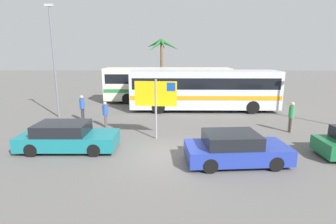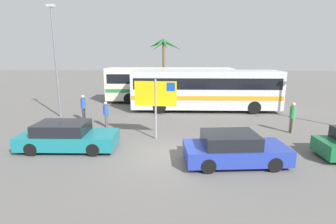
{
  "view_description": "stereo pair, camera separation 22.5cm",
  "coord_description": "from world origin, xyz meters",
  "px_view_note": "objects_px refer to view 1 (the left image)",
  "views": [
    {
      "loc": [
        -0.08,
        -11.15,
        4.51
      ],
      "look_at": [
        -0.27,
        3.24,
        1.3
      ],
      "focal_mm": 28.28,
      "sensor_mm": 36.0,
      "label": 1
    },
    {
      "loc": [
        0.14,
        -11.14,
        4.51
      ],
      "look_at": [
        -0.27,
        3.24,
        1.3
      ],
      "focal_mm": 28.28,
      "sensor_mm": 36.0,
      "label": 2
    }
  ],
  "objects_px": {
    "bus_rear_coach": "(168,83)",
    "pedestrian_near_sign": "(82,106)",
    "car_teal": "(67,137)",
    "ferry_sign": "(157,96)",
    "car_blue": "(235,149)",
    "pedestrian_crossing_lot": "(291,114)",
    "bus_front_coach": "(204,88)",
    "pedestrian_by_bus": "(105,112)"
  },
  "relations": [
    {
      "from": "bus_front_coach",
      "to": "pedestrian_by_bus",
      "type": "height_order",
      "value": "bus_front_coach"
    },
    {
      "from": "bus_rear_coach",
      "to": "pedestrian_near_sign",
      "type": "bearing_deg",
      "value": -128.05
    },
    {
      "from": "bus_front_coach",
      "to": "ferry_sign",
      "type": "height_order",
      "value": "ferry_sign"
    },
    {
      "from": "bus_front_coach",
      "to": "pedestrian_near_sign",
      "type": "xyz_separation_m",
      "value": [
        -8.59,
        -3.49,
        -0.75
      ]
    },
    {
      "from": "ferry_sign",
      "to": "car_teal",
      "type": "bearing_deg",
      "value": -153.09
    },
    {
      "from": "bus_rear_coach",
      "to": "pedestrian_crossing_lot",
      "type": "height_order",
      "value": "bus_rear_coach"
    },
    {
      "from": "pedestrian_crossing_lot",
      "to": "pedestrian_by_bus",
      "type": "relative_size",
      "value": 1.11
    },
    {
      "from": "car_blue",
      "to": "ferry_sign",
      "type": "bearing_deg",
      "value": 132.45
    },
    {
      "from": "car_blue",
      "to": "pedestrian_by_bus",
      "type": "relative_size",
      "value": 2.69
    },
    {
      "from": "bus_front_coach",
      "to": "ferry_sign",
      "type": "relative_size",
      "value": 3.6
    },
    {
      "from": "pedestrian_near_sign",
      "to": "ferry_sign",
      "type": "bearing_deg",
      "value": 153.17
    },
    {
      "from": "bus_rear_coach",
      "to": "car_blue",
      "type": "distance_m",
      "value": 14.56
    },
    {
      "from": "pedestrian_crossing_lot",
      "to": "bus_rear_coach",
      "type": "bearing_deg",
      "value": -66.27
    },
    {
      "from": "bus_front_coach",
      "to": "pedestrian_near_sign",
      "type": "relative_size",
      "value": 6.55
    },
    {
      "from": "bus_front_coach",
      "to": "car_blue",
      "type": "xyz_separation_m",
      "value": [
        0.07,
        -10.47,
        -1.15
      ]
    },
    {
      "from": "car_teal",
      "to": "pedestrian_crossing_lot",
      "type": "relative_size",
      "value": 2.54
    },
    {
      "from": "car_blue",
      "to": "pedestrian_crossing_lot",
      "type": "relative_size",
      "value": 2.42
    },
    {
      "from": "bus_rear_coach",
      "to": "car_blue",
      "type": "height_order",
      "value": "bus_rear_coach"
    },
    {
      "from": "car_teal",
      "to": "pedestrian_near_sign",
      "type": "height_order",
      "value": "pedestrian_near_sign"
    },
    {
      "from": "car_teal",
      "to": "pedestrian_near_sign",
      "type": "distance_m",
      "value": 5.64
    },
    {
      "from": "ferry_sign",
      "to": "pedestrian_crossing_lot",
      "type": "height_order",
      "value": "ferry_sign"
    },
    {
      "from": "bus_front_coach",
      "to": "car_blue",
      "type": "distance_m",
      "value": 10.54
    },
    {
      "from": "car_teal",
      "to": "ferry_sign",
      "type": "bearing_deg",
      "value": 21.7
    },
    {
      "from": "ferry_sign",
      "to": "car_teal",
      "type": "height_order",
      "value": "ferry_sign"
    },
    {
      "from": "bus_front_coach",
      "to": "pedestrian_by_bus",
      "type": "distance_m",
      "value": 8.39
    },
    {
      "from": "bus_rear_coach",
      "to": "pedestrian_crossing_lot",
      "type": "relative_size",
      "value": 6.44
    },
    {
      "from": "ferry_sign",
      "to": "car_blue",
      "type": "height_order",
      "value": "ferry_sign"
    },
    {
      "from": "bus_rear_coach",
      "to": "pedestrian_crossing_lot",
      "type": "xyz_separation_m",
      "value": [
        7.28,
        -9.71,
        -0.72
      ]
    },
    {
      "from": "ferry_sign",
      "to": "car_teal",
      "type": "xyz_separation_m",
      "value": [
        -4.15,
        -1.71,
        -1.69
      ]
    },
    {
      "from": "pedestrian_by_bus",
      "to": "bus_rear_coach",
      "type": "bearing_deg",
      "value": -116.77
    },
    {
      "from": "ferry_sign",
      "to": "pedestrian_by_bus",
      "type": "distance_m",
      "value": 4.23
    },
    {
      "from": "ferry_sign",
      "to": "pedestrian_near_sign",
      "type": "xyz_separation_m",
      "value": [
        -5.25,
        3.81,
        -1.29
      ]
    },
    {
      "from": "bus_front_coach",
      "to": "car_teal",
      "type": "relative_size",
      "value": 2.54
    },
    {
      "from": "bus_rear_coach",
      "to": "pedestrian_near_sign",
      "type": "relative_size",
      "value": 6.55
    },
    {
      "from": "bus_front_coach",
      "to": "ferry_sign",
      "type": "xyz_separation_m",
      "value": [
        -3.35,
        -7.3,
        0.54
      ]
    },
    {
      "from": "ferry_sign",
      "to": "pedestrian_crossing_lot",
      "type": "xyz_separation_m",
      "value": [
        7.68,
        1.32,
        -1.26
      ]
    },
    {
      "from": "car_blue",
      "to": "bus_rear_coach",
      "type": "bearing_deg",
      "value": 97.35
    },
    {
      "from": "pedestrian_crossing_lot",
      "to": "pedestrian_by_bus",
      "type": "distance_m",
      "value": 11.03
    },
    {
      "from": "ferry_sign",
      "to": "car_blue",
      "type": "bearing_deg",
      "value": -38.39
    },
    {
      "from": "car_teal",
      "to": "car_blue",
      "type": "bearing_deg",
      "value": -11.65
    },
    {
      "from": "bus_front_coach",
      "to": "pedestrian_near_sign",
      "type": "distance_m",
      "value": 9.31
    },
    {
      "from": "bus_front_coach",
      "to": "pedestrian_by_bus",
      "type": "bearing_deg",
      "value": -142.83
    }
  ]
}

